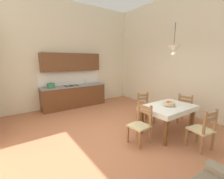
{
  "coord_description": "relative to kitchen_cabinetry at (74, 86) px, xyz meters",
  "views": [
    {
      "loc": [
        -2.34,
        -3.03,
        1.93
      ],
      "look_at": [
        -0.05,
        0.22,
        1.15
      ],
      "focal_mm": 24.31,
      "sensor_mm": 36.0,
      "label": 1
    }
  ],
  "objects": [
    {
      "name": "dining_chair_window_side",
      "position": [
        2.17,
        -3.65,
        -0.41
      ],
      "size": [
        0.49,
        0.49,
        0.93
      ],
      "color": "#D1BC89",
      "rests_on": "ground_plane"
    },
    {
      "name": "dining_chair_camera_side",
      "position": [
        1.09,
        -4.61,
        -0.41
      ],
      "size": [
        0.48,
        0.48,
        0.93
      ],
      "color": "#D1BC89",
      "rests_on": "ground_plane"
    },
    {
      "name": "wall_right",
      "position": [
        2.96,
        -2.94,
        1.26
      ],
      "size": [
        0.12,
        7.02,
        4.22
      ],
      "primitive_type": "cube",
      "color": "beige",
      "rests_on": "ground_plane"
    },
    {
      "name": "dining_chair_tv_side",
      "position": [
        0.18,
        -3.65,
        -0.41
      ],
      "size": [
        0.45,
        0.45,
        0.93
      ],
      "color": "#D1BC89",
      "rests_on": "ground_plane"
    },
    {
      "name": "kitchen_cabinetry",
      "position": [
        0.0,
        0.0,
        0.0
      ],
      "size": [
        2.62,
        0.63,
        2.2
      ],
      "color": "brown",
      "rests_on": "ground_plane"
    },
    {
      "name": "ground_plane",
      "position": [
        0.08,
        -2.94,
        -0.91
      ],
      "size": [
        6.24,
        7.02,
        0.1
      ],
      "primitive_type": "cube",
      "color": "#B7704C"
    },
    {
      "name": "fruit_bowl",
      "position": [
        1.15,
        -3.72,
        -0.04
      ],
      "size": [
        0.3,
        0.3,
        0.12
      ],
      "color": "tan",
      "rests_on": "dining_table"
    },
    {
      "name": "pendant_lamp",
      "position": [
        1.23,
        -3.68,
        1.35
      ],
      "size": [
        0.32,
        0.32,
        0.81
      ],
      "color": "black"
    },
    {
      "name": "dining_chair_kitchen_side",
      "position": [
        1.18,
        -2.89,
        -0.41
      ],
      "size": [
        0.48,
        0.48,
        0.93
      ],
      "color": "#D1BC89",
      "rests_on": "ground_plane"
    },
    {
      "name": "dining_table",
      "position": [
        1.14,
        -3.72,
        -0.23
      ],
      "size": [
        1.37,
        0.92,
        0.75
      ],
      "color": "brown",
      "rests_on": "ground_plane"
    },
    {
      "name": "wall_back",
      "position": [
        0.08,
        0.33,
        1.26
      ],
      "size": [
        6.24,
        0.12,
        4.22
      ],
      "primitive_type": "cube",
      "color": "beige",
      "rests_on": "ground_plane"
    }
  ]
}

